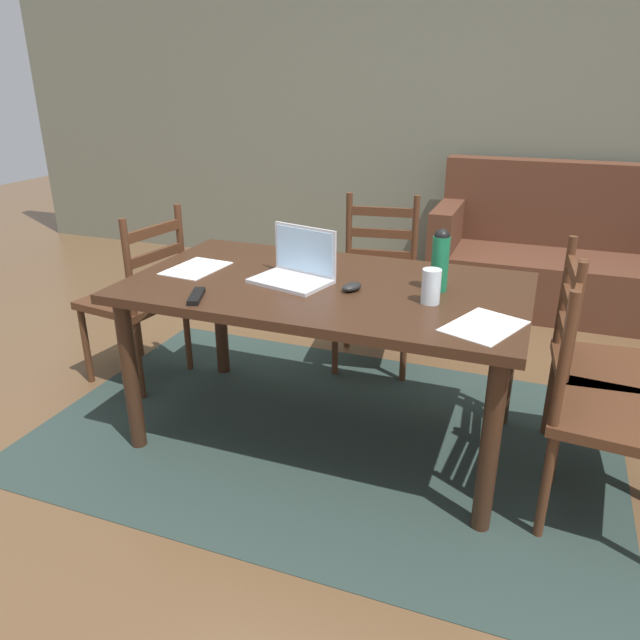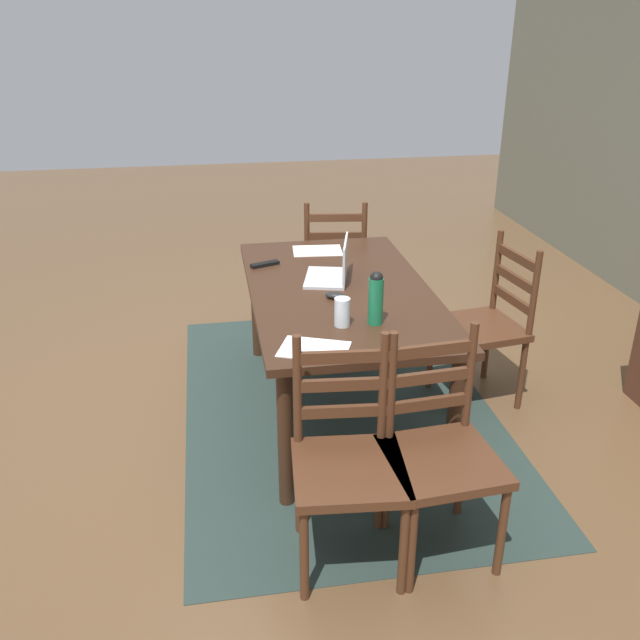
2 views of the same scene
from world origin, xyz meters
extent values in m
plane|color=brown|center=(0.00, 0.00, 0.00)|extent=(14.00, 14.00, 0.00)
cube|color=#283833|center=(0.00, 0.00, 0.00)|extent=(2.62, 1.73, 0.01)
cube|color=#6B6D5B|center=(0.00, 2.67, 1.35)|extent=(8.00, 0.12, 2.70)
cube|color=#382114|center=(0.00, 0.00, 0.73)|extent=(1.68, 0.95, 0.04)
cylinder|color=#382114|center=(-0.76, -0.39, 0.35)|extent=(0.07, 0.07, 0.71)
cylinder|color=#382114|center=(0.76, -0.39, 0.35)|extent=(0.07, 0.07, 0.71)
cylinder|color=#382114|center=(-0.76, 0.39, 0.35)|extent=(0.07, 0.07, 0.71)
cylinder|color=#382114|center=(0.76, 0.39, 0.35)|extent=(0.07, 0.07, 0.71)
cube|color=#4C2B19|center=(1.17, 0.19, 0.45)|extent=(0.47, 0.47, 0.04)
cylinder|color=#4C2B19|center=(0.97, 0.36, 0.21)|extent=(0.04, 0.04, 0.43)
cylinder|color=#4C2B19|center=(1.00, -0.02, 0.21)|extent=(0.04, 0.04, 0.43)
cylinder|color=#4C2B19|center=(0.96, 0.36, 0.70)|extent=(0.04, 0.04, 0.50)
cylinder|color=#4C2B19|center=(0.99, -0.02, 0.70)|extent=(0.04, 0.04, 0.50)
cube|color=#4C2B19|center=(0.97, 0.17, 0.60)|extent=(0.05, 0.36, 0.05)
cube|color=#4C2B19|center=(0.97, 0.17, 0.72)|extent=(0.05, 0.36, 0.05)
cube|color=#4C2B19|center=(0.97, 0.17, 0.85)|extent=(0.05, 0.36, 0.05)
cube|color=#4C2B19|center=(1.17, -0.19, 0.45)|extent=(0.48, 0.48, 0.04)
cylinder|color=#4C2B19|center=(1.00, 0.02, 0.21)|extent=(0.04, 0.04, 0.43)
cylinder|color=#4C2B19|center=(0.97, -0.36, 0.21)|extent=(0.04, 0.04, 0.43)
cylinder|color=#4C2B19|center=(0.99, 0.02, 0.70)|extent=(0.04, 0.04, 0.50)
cylinder|color=#4C2B19|center=(0.96, -0.36, 0.70)|extent=(0.04, 0.04, 0.50)
cube|color=#4C2B19|center=(0.97, -0.17, 0.60)|extent=(0.06, 0.36, 0.05)
cube|color=#4C2B19|center=(0.97, -0.17, 0.72)|extent=(0.06, 0.36, 0.05)
cube|color=#4C2B19|center=(0.97, -0.17, 0.85)|extent=(0.06, 0.36, 0.05)
cube|color=#4C2B19|center=(0.00, 0.80, 0.45)|extent=(0.50, 0.50, 0.04)
cylinder|color=#4C2B19|center=(0.22, 0.64, 0.21)|extent=(0.04, 0.04, 0.43)
cylinder|color=#4C2B19|center=(-0.16, 0.59, 0.21)|extent=(0.04, 0.04, 0.43)
cylinder|color=#4C2B19|center=(0.16, 1.02, 0.21)|extent=(0.04, 0.04, 0.43)
cylinder|color=#4C2B19|center=(-0.22, 0.96, 0.21)|extent=(0.04, 0.04, 0.43)
cylinder|color=#4C2B19|center=(0.16, 1.03, 0.70)|extent=(0.04, 0.04, 0.50)
cylinder|color=#4C2B19|center=(-0.22, 0.97, 0.70)|extent=(0.04, 0.04, 0.50)
cube|color=#4C2B19|center=(-0.03, 1.00, 0.60)|extent=(0.36, 0.08, 0.05)
cube|color=#4C2B19|center=(-0.03, 1.00, 0.72)|extent=(0.36, 0.08, 0.05)
cube|color=#4C2B19|center=(-0.03, 1.00, 0.85)|extent=(0.36, 0.08, 0.05)
cube|color=#4C2B19|center=(-1.17, 0.19, 0.45)|extent=(0.50, 0.50, 0.04)
cylinder|color=#4C2B19|center=(-1.39, 0.03, 0.21)|extent=(0.04, 0.04, 0.43)
cylinder|color=#4C2B19|center=(-1.33, 0.40, 0.21)|extent=(0.04, 0.04, 0.43)
cylinder|color=#4C2B19|center=(-1.01, -0.02, 0.21)|extent=(0.04, 0.04, 0.43)
cylinder|color=#4C2B19|center=(-0.96, 0.35, 0.21)|extent=(0.04, 0.04, 0.43)
cylinder|color=#4C2B19|center=(-1.00, -0.03, 0.70)|extent=(0.04, 0.04, 0.50)
cylinder|color=#4C2B19|center=(-0.95, 0.35, 0.70)|extent=(0.04, 0.04, 0.50)
cube|color=#4C2B19|center=(-0.97, 0.16, 0.60)|extent=(0.07, 0.36, 0.05)
cube|color=#4C2B19|center=(-0.97, 0.16, 0.72)|extent=(0.07, 0.36, 0.05)
cube|color=#4C2B19|center=(-0.97, 0.16, 0.85)|extent=(0.07, 0.36, 0.05)
cube|color=#512D1E|center=(1.00, 2.12, 0.20)|extent=(1.80, 0.80, 0.40)
cube|color=#512D1E|center=(1.00, 2.42, 0.70)|extent=(1.80, 0.20, 0.60)
cube|color=#512D1E|center=(0.18, 2.12, 0.55)|extent=(0.16, 0.80, 0.30)
cube|color=silver|center=(-0.14, -0.05, 0.75)|extent=(0.36, 0.29, 0.02)
cube|color=silver|center=(-0.12, 0.05, 0.87)|extent=(0.31, 0.09, 0.21)
cube|color=#A5CCEA|center=(-0.12, 0.05, 0.87)|extent=(0.29, 0.08, 0.19)
cylinder|color=#197247|center=(0.46, 0.08, 0.86)|extent=(0.07, 0.07, 0.23)
sphere|color=black|center=(0.46, 0.08, 0.97)|extent=(0.06, 0.06, 0.06)
cylinder|color=silver|center=(0.46, -0.08, 0.81)|extent=(0.07, 0.07, 0.14)
ellipsoid|color=black|center=(0.13, -0.05, 0.76)|extent=(0.09, 0.12, 0.03)
cube|color=black|center=(-0.42, -0.36, 0.76)|extent=(0.10, 0.17, 0.02)
cube|color=white|center=(-0.63, -0.02, 0.75)|extent=(0.23, 0.31, 0.00)
cube|color=white|center=(0.69, -0.25, 0.75)|extent=(0.31, 0.35, 0.00)
camera|label=1|loc=(0.84, -2.29, 1.57)|focal=33.84mm
camera|label=2|loc=(3.33, -0.67, 2.10)|focal=38.66mm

